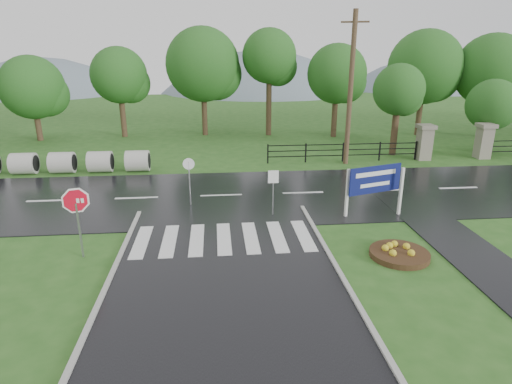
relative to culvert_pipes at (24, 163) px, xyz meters
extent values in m
plane|color=#29581D|center=(11.01, -15.00, -0.60)|extent=(120.00, 120.00, 0.00)
cube|color=black|center=(11.01, -5.00, -0.60)|extent=(90.00, 8.00, 0.04)
cube|color=black|center=(19.51, -11.00, -0.60)|extent=(2.20, 11.00, 0.04)
cube|color=silver|center=(8.01, -10.00, -0.54)|extent=(0.50, 2.80, 0.02)
cube|color=silver|center=(9.01, -10.00, -0.54)|extent=(0.50, 2.80, 0.02)
cube|color=silver|center=(10.01, -10.00, -0.54)|extent=(0.50, 2.80, 0.02)
cube|color=silver|center=(11.01, -10.00, -0.54)|extent=(0.50, 2.80, 0.02)
cube|color=silver|center=(12.01, -10.00, -0.54)|extent=(0.50, 2.80, 0.02)
cube|color=silver|center=(13.01, -10.00, -0.54)|extent=(0.50, 2.80, 0.02)
cube|color=silver|center=(14.01, -10.00, -0.54)|extent=(0.50, 2.80, 0.02)
cube|color=gray|center=(24.01, 1.00, 0.40)|extent=(0.80, 0.80, 2.00)
cube|color=#6B6659|center=(24.01, 1.00, 1.52)|extent=(1.00, 1.00, 0.24)
cube|color=gray|center=(28.01, 1.00, 0.40)|extent=(0.80, 0.80, 2.00)
cube|color=#6B6659|center=(28.01, 1.00, 1.52)|extent=(1.00, 1.00, 0.24)
cube|color=black|center=(18.76, 1.00, -0.20)|extent=(9.50, 0.05, 0.05)
cube|color=black|center=(18.76, 1.00, 0.15)|extent=(9.50, 0.05, 0.05)
cube|color=black|center=(18.76, 1.00, 0.50)|extent=(9.50, 0.05, 0.05)
cube|color=black|center=(14.01, 1.00, 0.00)|extent=(0.08, 0.08, 1.20)
cube|color=black|center=(23.51, 1.00, 0.00)|extent=(0.08, 0.08, 1.20)
cube|color=black|center=(28.51, 1.00, 0.00)|extent=(0.08, 0.08, 1.20)
sphere|color=slate|center=(-16.99, 50.00, -15.00)|extent=(40.00, 40.00, 40.00)
sphere|color=slate|center=(19.01, 50.00, -17.88)|extent=(48.00, 48.00, 48.00)
sphere|color=slate|center=(47.01, 50.00, -13.56)|extent=(36.00, 36.00, 36.00)
cylinder|color=#9E9B93|center=(0.00, 0.00, 0.00)|extent=(1.30, 1.20, 1.20)
cylinder|color=#9E9B93|center=(2.10, 0.00, 0.00)|extent=(1.30, 1.20, 1.20)
cylinder|color=#9E9B93|center=(4.20, 0.00, 0.00)|extent=(1.30, 1.20, 1.20)
cylinder|color=#9E9B93|center=(6.30, 0.00, 0.00)|extent=(1.30, 1.20, 1.20)
cube|color=#939399|center=(6.20, -10.92, 0.37)|extent=(0.06, 0.06, 1.94)
cylinder|color=white|center=(6.20, -10.91, 1.44)|extent=(1.12, 0.35, 1.17)
cylinder|color=red|center=(6.20, -10.92, 1.44)|extent=(0.98, 0.32, 1.02)
cube|color=silver|center=(16.17, -8.22, 0.45)|extent=(0.13, 0.13, 2.10)
cube|color=silver|center=(18.48, -8.22, 0.45)|extent=(0.13, 0.13, 2.10)
cube|color=#0D1456|center=(17.33, -8.22, 1.03)|extent=(2.42, 0.82, 1.15)
cube|color=white|center=(17.33, -8.25, 1.29)|extent=(1.90, 0.61, 0.19)
cube|color=white|center=(17.33, -8.25, 0.82)|extent=(1.40, 0.45, 0.16)
cylinder|color=#332111|center=(16.92, -11.95, -0.50)|extent=(2.00, 2.00, 0.20)
cube|color=#939399|center=(13.14, -7.73, 0.33)|extent=(0.04, 0.04, 1.87)
cube|color=white|center=(13.14, -7.75, 1.12)|extent=(0.44, 0.02, 0.54)
cylinder|color=#939399|center=(9.61, -6.19, 0.43)|extent=(0.06, 0.06, 2.06)
cylinder|color=white|center=(9.61, -6.21, 1.36)|extent=(0.51, 0.02, 0.51)
cylinder|color=#473523|center=(18.80, 0.50, 3.83)|extent=(0.30, 0.30, 8.87)
cube|color=brown|center=(18.80, 0.50, 7.58)|extent=(1.54, 0.55, 0.10)
cylinder|color=#3D2B1C|center=(22.63, 2.50, 1.18)|extent=(0.48, 0.48, 3.56)
sphere|color=#1D5219|center=(22.63, 2.50, 3.68)|extent=(3.28, 3.28, 3.28)
cylinder|color=#3D2B1C|center=(29.18, 2.50, 0.75)|extent=(0.46, 0.46, 2.69)
sphere|color=#1D5219|center=(29.18, 2.50, 2.63)|extent=(3.36, 3.36, 3.36)
camera|label=1|loc=(10.79, -24.53, 6.12)|focal=30.00mm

